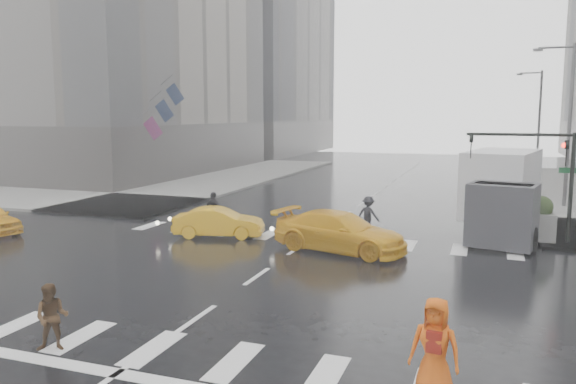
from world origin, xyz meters
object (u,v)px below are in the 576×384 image
at_px(pedestrian_brown, 52,317).
at_px(traffic_signal_pole, 545,165).
at_px(pedestrian_orange, 435,348).
at_px(taxi_mid, 219,222).
at_px(box_truck, 502,191).

bearing_deg(pedestrian_brown, traffic_signal_pole, 26.06).
bearing_deg(pedestrian_orange, traffic_signal_pole, 86.28).
xyz_separation_m(traffic_signal_pole, pedestrian_orange, (-2.90, -14.14, -2.26)).
relative_size(traffic_signal_pole, pedestrian_brown, 2.97).
bearing_deg(taxi_mid, traffic_signal_pole, -90.91).
distance_m(pedestrian_brown, pedestrian_orange, 8.18).
distance_m(traffic_signal_pole, pedestrian_orange, 14.61).
height_order(taxi_mid, box_truck, box_truck).
distance_m(pedestrian_orange, taxi_mid, 14.87).
distance_m(pedestrian_brown, taxi_mid, 11.86).
bearing_deg(taxi_mid, box_truck, -83.49).
relative_size(pedestrian_orange, taxi_mid, 0.50).
distance_m(traffic_signal_pole, taxi_mid, 13.45).
bearing_deg(pedestrian_orange, pedestrian_brown, -167.45).
height_order(traffic_signal_pole, pedestrian_brown, traffic_signal_pole).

